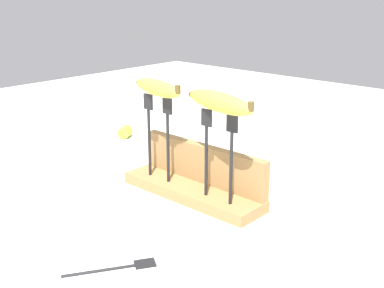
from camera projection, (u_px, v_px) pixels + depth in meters
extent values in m
plane|color=white|center=(192.00, 196.00, 1.11)|extent=(3.00, 3.00, 0.00)
cube|color=#A87F4C|center=(192.00, 191.00, 1.11)|extent=(0.35, 0.10, 0.03)
cube|color=#A87F4C|center=(203.00, 163.00, 1.12)|extent=(0.35, 0.02, 0.09)
cylinder|color=black|center=(149.00, 143.00, 1.14)|extent=(0.01, 0.01, 0.16)
cube|color=black|center=(148.00, 102.00, 1.11)|extent=(0.03, 0.00, 0.04)
cylinder|color=black|center=(168.00, 148.00, 1.10)|extent=(0.01, 0.01, 0.16)
cube|color=black|center=(167.00, 106.00, 1.07)|extent=(0.03, 0.00, 0.04)
cylinder|color=black|center=(206.00, 161.00, 1.03)|extent=(0.01, 0.01, 0.16)
cube|color=black|center=(207.00, 118.00, 1.00)|extent=(0.03, 0.00, 0.04)
cylinder|color=black|center=(231.00, 169.00, 0.99)|extent=(0.01, 0.01, 0.16)
cube|color=black|center=(232.00, 123.00, 0.96)|extent=(0.03, 0.00, 0.04)
ellipsoid|color=#DBD147|center=(157.00, 88.00, 1.08)|extent=(0.17, 0.06, 0.04)
cylinder|color=brown|center=(178.00, 90.00, 1.02)|extent=(0.01, 0.01, 0.02)
sphere|color=#3F2D19|center=(138.00, 82.00, 1.14)|extent=(0.01, 0.01, 0.01)
ellipsoid|color=#DBD147|center=(219.00, 102.00, 0.97)|extent=(0.20, 0.08, 0.04)
cylinder|color=brown|center=(251.00, 107.00, 0.89)|extent=(0.01, 0.01, 0.02)
sphere|color=#3F2D19|center=(192.00, 94.00, 1.04)|extent=(0.01, 0.01, 0.01)
cylinder|color=black|center=(98.00, 270.00, 0.82)|extent=(0.07, 0.11, 0.01)
cube|color=black|center=(145.00, 263.00, 0.84)|extent=(0.04, 0.04, 0.01)
cylinder|color=#B2C138|center=(125.00, 132.00, 1.54)|extent=(0.05, 0.05, 0.04)
cylinder|color=beige|center=(127.00, 130.00, 1.56)|extent=(0.03, 0.02, 0.03)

